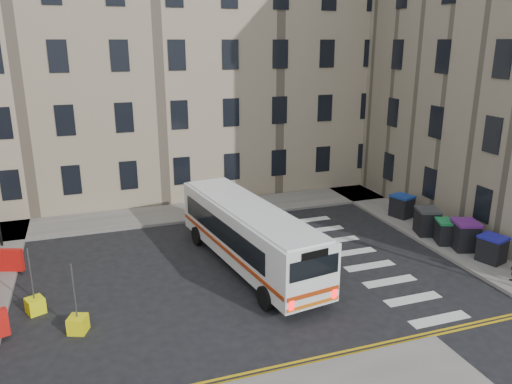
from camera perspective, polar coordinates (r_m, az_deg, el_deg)
ground at (r=22.70m, az=2.51°, el=-8.63°), size 120.00×120.00×0.00m
pavement_north at (r=29.31m, az=-14.87°, el=-3.03°), size 36.00×3.20×0.15m
pavement_east at (r=30.01m, az=15.81°, el=-2.63°), size 2.40×26.00×0.15m
terrace_north at (r=34.53m, az=-18.67°, el=14.13°), size 38.30×10.80×17.20m
bus at (r=22.19m, az=-0.82°, el=-4.70°), size 3.85×10.50×2.79m
wheelie_bin_a at (r=25.09m, az=25.36°, el=-5.88°), size 1.25×1.34×1.22m
wheelie_bin_b at (r=26.00m, az=22.75°, el=-4.55°), size 1.44×1.54×1.40m
wheelie_bin_c at (r=26.42m, az=20.90°, el=-4.25°), size 1.27×1.35×1.19m
wheelie_bin_d at (r=27.30m, az=18.96°, el=-3.16°), size 1.43×1.53×1.38m
wheelie_bin_e at (r=29.53m, az=16.32°, el=-1.53°), size 1.30×1.39×1.26m
bollard_yellow at (r=20.81m, az=-23.91°, el=-11.77°), size 0.79×0.79×0.60m
bollard_chevron at (r=19.04m, az=-19.68°, el=-14.06°), size 0.78×0.78×0.60m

